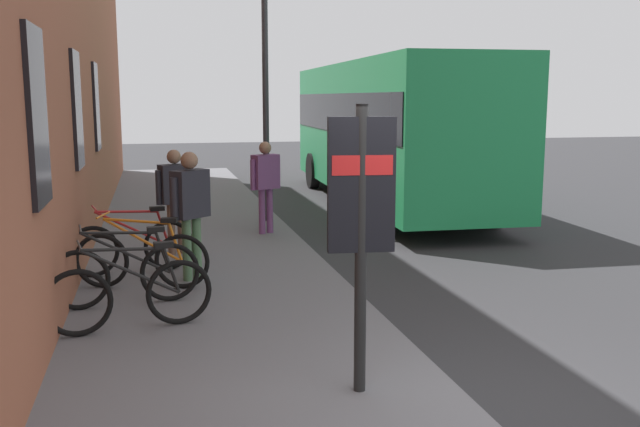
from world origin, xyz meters
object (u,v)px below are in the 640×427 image
Objects in this scene: bicycle_end_of_row at (132,246)px; pedestrian_near_bus at (175,191)px; bicycle_far_end at (126,274)px; pedestrian_by_facade at (191,202)px; pedestrian_crossing_street at (266,178)px; street_lamp at (265,67)px; city_bus at (387,125)px; transit_info_sign at (361,204)px; bicycle_beside_lamp at (142,259)px; bicycle_nearest_sign at (130,295)px.

bicycle_end_of_row is 1.46m from pedestrian_near_bus.
pedestrian_near_bus is at bearing -13.90° from bicycle_far_end.
pedestrian_by_facade is (1.06, -0.83, 0.67)m from bicycle_far_end.
bicycle_end_of_row is 1.01× the size of pedestrian_by_facade.
street_lamp reaches higher than pedestrian_crossing_street.
city_bus is at bearing -44.40° from pedestrian_crossing_street.
street_lamp is (5.40, -2.55, 2.64)m from bicycle_far_end.
transit_info_sign is (-4.59, -1.96, 1.21)m from bicycle_end_of_row.
city_bus is at bearing -55.17° from street_lamp.
transit_info_sign reaches higher than bicycle_beside_lamp.
pedestrian_crossing_street is (3.35, -2.15, 0.63)m from bicycle_beside_lamp.
pedestrian_by_facade is at bearing 153.80° from pedestrian_crossing_street.
pedestrian_by_facade is at bearing 158.39° from street_lamp.
pedestrian_near_bus is 1.69m from pedestrian_by_facade.
street_lamp reaches higher than city_bus.
pedestrian_near_bus is (5.74, 1.32, -0.59)m from transit_info_sign.
pedestrian_near_bus is 0.32× the size of street_lamp.
bicycle_far_end is (0.95, 0.08, 0.00)m from bicycle_nearest_sign.
city_bus is 8.35m from pedestrian_by_facade.
bicycle_far_end is 1.01× the size of bicycle_end_of_row.
bicycle_beside_lamp is at bearing 153.01° from street_lamp.
transit_info_sign is 8.54m from street_lamp.
bicycle_end_of_row is at bearing 9.92° from bicycle_beside_lamp.
street_lamp is (-2.30, 3.30, 1.23)m from city_bus.
pedestrian_by_facade is 0.34× the size of street_lamp.
bicycle_beside_lamp is 9.08m from city_bus.
street_lamp is (8.40, -0.55, 1.43)m from transit_info_sign.
bicycle_end_of_row is 0.17× the size of city_bus.
transit_info_sign is 11.37m from city_bus.
bicycle_beside_lamp is 1.04× the size of pedestrian_near_bus.
street_lamp is at bearing -3.77° from transit_info_sign.
pedestrian_crossing_street is at bearing -32.62° from bicycle_beside_lamp.
bicycle_far_end is at bearing 166.46° from bicycle_beside_lamp.
bicycle_far_end is 9.77m from city_bus.
bicycle_beside_lamp is 0.16× the size of city_bus.
bicycle_beside_lamp is at bearing 25.88° from transit_info_sign.
bicycle_far_end is at bearing 142.76° from city_bus.
pedestrian_crossing_street is at bearing -50.51° from pedestrian_near_bus.
bicycle_end_of_row is 1.06× the size of pedestrian_near_bus.
bicycle_nearest_sign is 7.31m from street_lamp.
bicycle_far_end is at bearing 4.69° from bicycle_nearest_sign.
pedestrian_by_facade is at bearing -38.09° from bicycle_far_end.
bicycle_nearest_sign is at bearing -178.98° from bicycle_end_of_row.
pedestrian_near_bus is (2.74, -0.68, 0.62)m from bicycle_far_end.
pedestrian_crossing_street is at bearing -2.65° from transit_info_sign.
pedestrian_by_facade reaches higher than bicycle_far_end.
bicycle_end_of_row is at bearing 150.81° from pedestrian_near_bus.
street_lamp reaches higher than bicycle_beside_lamp.
transit_info_sign is at bearing -156.82° from bicycle_end_of_row.
bicycle_beside_lamp is (0.74, -0.18, 0.00)m from bicycle_far_end.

